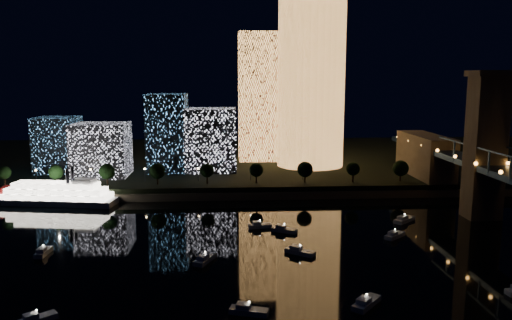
# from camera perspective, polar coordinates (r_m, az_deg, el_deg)

# --- Properties ---
(ground) EXTENTS (520.00, 520.00, 0.00)m
(ground) POSITION_cam_1_polar(r_m,az_deg,el_deg) (123.05, 7.44, -13.44)
(ground) COLOR black
(ground) RESTS_ON ground
(far_bank) EXTENTS (420.00, 160.00, 5.00)m
(far_bank) POSITION_cam_1_polar(r_m,az_deg,el_deg) (275.90, 1.19, -0.03)
(far_bank) COLOR black
(far_bank) RESTS_ON ground
(seawall) EXTENTS (420.00, 6.00, 3.00)m
(seawall) POSITION_cam_1_polar(r_m,az_deg,el_deg) (199.94, 3.02, -3.96)
(seawall) COLOR #6B5E4C
(seawall) RESTS_ON ground
(tower_cylindrical) EXTENTS (34.00, 34.00, 83.16)m
(tower_cylindrical) POSITION_cam_1_polar(r_m,az_deg,el_deg) (243.57, 6.33, 9.12)
(tower_cylindrical) COLOR #EE9D4C
(tower_cylindrical) RESTS_ON far_bank
(tower_rectangular) EXTENTS (20.57, 20.57, 65.44)m
(tower_rectangular) POSITION_cam_1_polar(r_m,az_deg,el_deg) (261.37, 0.28, 7.22)
(tower_rectangular) COLOR #EE9D4C
(tower_rectangular) RESTS_ON far_bank
(midrise_blocks) EXTENTS (90.57, 34.13, 35.34)m
(midrise_blocks) POSITION_cam_1_polar(r_m,az_deg,el_deg) (232.88, -12.59, 2.19)
(midrise_blocks) COLOR white
(midrise_blocks) RESTS_ON far_bank
(riverboat) EXTENTS (49.32, 17.48, 14.58)m
(riverboat) POSITION_cam_1_polar(r_m,az_deg,el_deg) (205.51, -22.34, -3.65)
(riverboat) COLOR silver
(riverboat) RESTS_ON ground
(motorboats) EXTENTS (132.31, 71.39, 2.78)m
(motorboats) POSITION_cam_1_polar(r_m,az_deg,el_deg) (135.07, 6.11, -10.92)
(motorboats) COLOR silver
(motorboats) RESTS_ON ground
(esplanade_trees) EXTENTS (165.91, 6.57, 8.79)m
(esplanade_trees) POSITION_cam_1_polar(r_m,az_deg,el_deg) (202.72, -4.29, -1.19)
(esplanade_trees) COLOR black
(esplanade_trees) RESTS_ON far_bank
(street_lamps) EXTENTS (132.70, 0.70, 5.65)m
(street_lamps) POSITION_cam_1_polar(r_m,az_deg,el_deg) (209.19, -6.64, -1.30)
(street_lamps) COLOR black
(street_lamps) RESTS_ON far_bank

